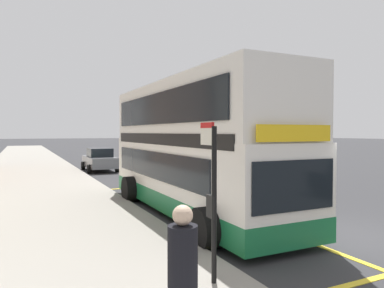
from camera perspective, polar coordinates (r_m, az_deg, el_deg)
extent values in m
plane|color=#333335|center=(39.49, -14.45, -2.16)|extent=(260.00, 260.00, 0.00)
cube|color=gray|center=(38.73, -24.67, -2.24)|extent=(6.00, 76.00, 0.14)
cube|color=white|center=(12.15, 0.01, -4.67)|extent=(2.50, 10.02, 2.30)
cube|color=white|center=(12.09, 0.01, 5.26)|extent=(2.47, 9.82, 1.90)
cube|color=#196B3D|center=(12.28, 0.01, -8.62)|extent=(2.52, 10.04, 0.60)
cube|color=black|center=(12.07, 0.01, 0.85)|extent=(2.53, 9.22, 0.36)
cube|color=black|center=(12.00, -6.30, -3.33)|extent=(0.04, 8.02, 0.90)
cube|color=black|center=(11.60, -5.67, 5.64)|extent=(0.04, 8.82, 1.00)
cube|color=black|center=(7.93, 16.10, -6.43)|extent=(2.20, 0.04, 1.10)
cube|color=yellow|center=(7.85, 16.18, 1.68)|extent=(2.00, 0.04, 0.36)
cylinder|color=black|center=(8.55, 2.51, -13.29)|extent=(0.56, 1.00, 1.00)
cylinder|color=black|center=(10.06, 16.32, -11.05)|extent=(0.56, 1.00, 1.00)
cylinder|color=black|center=(14.35, -9.70, -7.11)|extent=(0.56, 1.00, 1.00)
cylinder|color=black|center=(15.30, 0.04, -6.53)|extent=(0.56, 1.00, 1.00)
cube|color=yellow|center=(11.67, -6.27, -11.66)|extent=(0.16, 12.72, 0.01)
cube|color=yellow|center=(12.78, 5.24, -10.46)|extent=(0.16, 12.72, 0.01)
cube|color=yellow|center=(7.28, 23.07, -20.29)|extent=(2.82, 0.16, 0.01)
cube|color=yellow|center=(17.94, -8.97, -6.90)|extent=(2.82, 0.16, 0.01)
cylinder|color=black|center=(6.20, 3.56, -9.71)|extent=(0.09, 0.09, 2.70)
cube|color=silver|center=(6.30, 2.45, 1.20)|extent=(0.05, 0.42, 0.30)
cube|color=red|center=(6.30, 2.45, 3.02)|extent=(0.05, 0.42, 0.10)
cube|color=black|center=(6.30, 3.11, -10.00)|extent=(0.06, 0.28, 0.40)
cube|color=#B2B5BA|center=(36.52, -5.70, -1.39)|extent=(1.76, 4.20, 0.72)
cube|color=black|center=(36.39, -5.65, -0.36)|extent=(1.52, 1.90, 0.60)
cylinder|color=black|center=(37.46, -7.73, -1.87)|extent=(0.22, 0.60, 0.60)
cylinder|color=black|center=(38.08, -5.05, -1.80)|extent=(0.22, 0.60, 0.60)
cylinder|color=black|center=(35.00, -6.41, -2.13)|extent=(0.22, 0.60, 0.60)
cylinder|color=black|center=(35.66, -3.57, -2.04)|extent=(0.22, 0.60, 0.60)
cube|color=slate|center=(26.08, -14.58, -2.75)|extent=(1.76, 4.20, 0.72)
cube|color=black|center=(25.94, -14.55, -1.31)|extent=(1.52, 1.90, 0.60)
cylinder|color=black|center=(27.23, -17.04, -3.34)|extent=(0.22, 0.60, 0.60)
cylinder|color=black|center=(27.57, -13.19, -3.24)|extent=(0.22, 0.60, 0.60)
cylinder|color=black|center=(24.67, -16.12, -3.86)|extent=(0.22, 0.60, 0.60)
cylinder|color=black|center=(25.05, -11.89, -3.75)|extent=(0.22, 0.60, 0.60)
cylinder|color=black|center=(4.16, -1.50, -17.51)|extent=(0.34, 0.34, 0.69)
sphere|color=beige|center=(4.03, -1.51, -11.32)|extent=(0.23, 0.23, 0.23)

